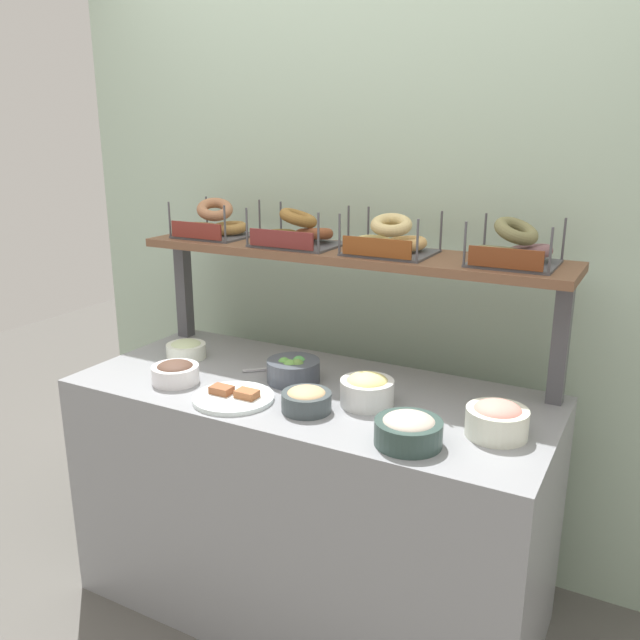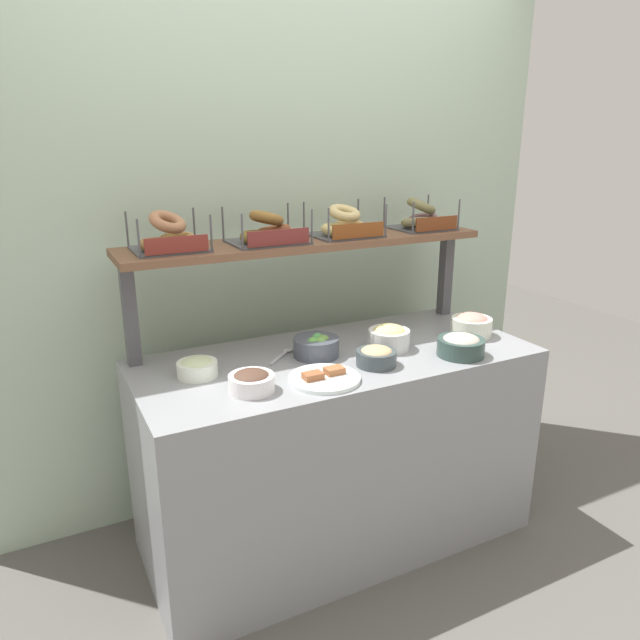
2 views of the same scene
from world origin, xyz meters
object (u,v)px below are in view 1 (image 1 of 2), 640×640
(serving_spoon_near_plate, at_px, (276,368))
(bagel_basket_poppy, at_px, (514,249))
(bowl_tuna_salad, at_px, (408,430))
(bowl_egg_salad, at_px, (367,389))
(bowl_lox_spread, at_px, (497,419))
(bagel_basket_plain, at_px, (390,241))
(bowl_hummus, at_px, (306,399))
(bowl_scallion_spread, at_px, (186,349))
(bagel_basket_everything, at_px, (215,225))
(serving_plate_white, at_px, (234,397))
(bagel_basket_cinnamon_raisin, at_px, (297,233))
(bowl_veggie_mix, at_px, (293,370))
(bowl_chocolate_spread, at_px, (175,372))

(serving_spoon_near_plate, bearing_deg, bagel_basket_poppy, 12.68)
(bowl_tuna_salad, bearing_deg, bowl_egg_salad, 137.57)
(bowl_lox_spread, height_order, bagel_basket_plain, bagel_basket_plain)
(bowl_tuna_salad, bearing_deg, bowl_hummus, 169.97)
(bowl_scallion_spread, distance_m, bagel_basket_everything, 0.50)
(bowl_lox_spread, bearing_deg, serving_plate_white, -169.69)
(bagel_basket_cinnamon_raisin, xyz_separation_m, bagel_basket_plain, (0.36, 0.00, -0.00))
(bagel_basket_plain, distance_m, bagel_basket_poppy, 0.41)
(bowl_tuna_salad, distance_m, serving_spoon_near_plate, 0.71)
(bagel_basket_everything, xyz_separation_m, bagel_basket_poppy, (1.16, -0.01, 0.00))
(bowl_lox_spread, distance_m, bowl_tuna_salad, 0.26)
(bowl_egg_salad, xyz_separation_m, bagel_basket_plain, (-0.06, 0.29, 0.42))
(bowl_egg_salad, bearing_deg, bagel_basket_cinnamon_raisin, 145.53)
(bowl_veggie_mix, relative_size, bowl_chocolate_spread, 1.14)
(serving_spoon_near_plate, height_order, bagel_basket_cinnamon_raisin, bagel_basket_cinnamon_raisin)
(bagel_basket_cinnamon_raisin, distance_m, bagel_basket_poppy, 0.77)
(bagel_basket_poppy, bearing_deg, bowl_veggie_mix, -159.89)
(bowl_hummus, relative_size, serving_spoon_near_plate, 1.06)
(serving_plate_white, height_order, serving_spoon_near_plate, serving_plate_white)
(bowl_veggie_mix, xyz_separation_m, bowl_tuna_salad, (0.52, -0.26, 0.00))
(bagel_basket_plain, bearing_deg, bowl_lox_spread, -33.86)
(bowl_tuna_salad, bearing_deg, bowl_scallion_spread, 164.83)
(bowl_chocolate_spread, distance_m, serving_spoon_near_plate, 0.36)
(bowl_tuna_salad, height_order, serving_spoon_near_plate, bowl_tuna_salad)
(bagel_basket_cinnamon_raisin, bearing_deg, serving_spoon_near_plate, -91.37)
(serving_spoon_near_plate, bearing_deg, bowl_hummus, -43.42)
(bowl_lox_spread, relative_size, bagel_basket_everything, 0.64)
(serving_plate_white, bearing_deg, bagel_basket_everything, 130.69)
(bowl_veggie_mix, distance_m, bagel_basket_cinnamon_raisin, 0.50)
(bowl_lox_spread, distance_m, serving_plate_white, 0.82)
(bowl_egg_salad, relative_size, bowl_chocolate_spread, 1.06)
(bowl_egg_salad, bearing_deg, bagel_basket_plain, 100.94)
(bowl_egg_salad, distance_m, bowl_tuna_salad, 0.29)
(bowl_egg_salad, bearing_deg, bowl_scallion_spread, 174.50)
(bowl_lox_spread, bearing_deg, bowl_egg_salad, 176.40)
(bowl_lox_spread, relative_size, serving_plate_white, 0.67)
(bowl_hummus, xyz_separation_m, bowl_scallion_spread, (-0.64, 0.21, -0.00))
(bowl_lox_spread, xyz_separation_m, bowl_chocolate_spread, (-1.07, -0.11, -0.01))
(bagel_basket_everything, relative_size, bagel_basket_poppy, 1.06)
(bowl_chocolate_spread, relative_size, bagel_basket_poppy, 0.62)
(bagel_basket_everything, xyz_separation_m, bagel_basket_plain, (0.75, -0.02, -0.00))
(bowl_chocolate_spread, distance_m, bagel_basket_cinnamon_raisin, 0.66)
(bowl_chocolate_spread, bearing_deg, bowl_hummus, 0.78)
(bowl_hummus, relative_size, bagel_basket_everything, 0.56)
(bagel_basket_poppy, bearing_deg, serving_spoon_near_plate, -167.32)
(bowl_egg_salad, bearing_deg, bagel_basket_poppy, 40.38)
(bowl_lox_spread, bearing_deg, bagel_basket_poppy, 100.48)
(bowl_veggie_mix, distance_m, serving_plate_white, 0.25)
(serving_plate_white, relative_size, serving_spoon_near_plate, 1.79)
(bowl_egg_salad, distance_m, bagel_basket_everything, 0.96)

